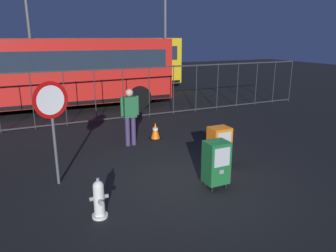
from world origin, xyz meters
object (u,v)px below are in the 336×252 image
(pedestrian, at_px, (130,114))
(bus_near, at_px, (47,70))
(newspaper_box_primary, at_px, (219,145))
(fire_hydrant, at_px, (99,199))
(newspaper_box_secondary, at_px, (216,162))
(street_light_near_right, at_px, (165,12))
(traffic_cone, at_px, (155,131))
(street_light_near_left, at_px, (27,7))
(stop_sign, at_px, (52,112))
(bus_far, at_px, (90,62))

(pedestrian, bearing_deg, bus_near, 105.42)
(newspaper_box_primary, distance_m, pedestrian, 2.88)
(fire_hydrant, xyz_separation_m, bus_near, (0.12, 9.44, 1.36))
(newspaper_box_secondary, height_order, street_light_near_right, street_light_near_right)
(newspaper_box_primary, distance_m, bus_near, 9.06)
(traffic_cone, relative_size, street_light_near_left, 0.07)
(traffic_cone, relative_size, bus_near, 0.05)
(bus_near, distance_m, street_light_near_right, 6.85)
(stop_sign, bearing_deg, bus_near, 85.49)
(traffic_cone, height_order, street_light_near_right, street_light_near_right)
(street_light_near_left, bearing_deg, pedestrian, -75.48)
(pedestrian, bearing_deg, newspaper_box_primary, -61.11)
(newspaper_box_primary, distance_m, traffic_cone, 2.79)
(traffic_cone, xyz_separation_m, bus_far, (0.09, 9.43, 1.45))
(traffic_cone, bearing_deg, street_light_near_left, 110.80)
(traffic_cone, xyz_separation_m, street_light_near_right, (3.65, 7.14, 4.07))
(stop_sign, height_order, street_light_near_right, street_light_near_right)
(fire_hydrant, bearing_deg, street_light_near_left, 91.48)
(traffic_cone, relative_size, street_light_near_right, 0.07)
(newspaper_box_secondary, xyz_separation_m, street_light_near_left, (-2.79, 11.32, 3.81))
(newspaper_box_secondary, bearing_deg, street_light_near_left, 103.83)
(bus_near, height_order, street_light_near_right, street_light_near_right)
(pedestrian, height_order, traffic_cone, pedestrian)
(newspaper_box_secondary, relative_size, stop_sign, 0.46)
(fire_hydrant, relative_size, bus_far, 0.07)
(fire_hydrant, height_order, newspaper_box_secondary, newspaper_box_secondary)
(traffic_cone, distance_m, street_light_near_left, 9.24)
(newspaper_box_primary, relative_size, newspaper_box_secondary, 1.00)
(bus_far, bearing_deg, street_light_near_right, -37.81)
(pedestrian, xyz_separation_m, bus_near, (-1.64, 5.96, 0.76))
(fire_hydrant, height_order, bus_far, bus_far)
(newspaper_box_primary, distance_m, newspaper_box_secondary, 1.08)
(newspaper_box_primary, xyz_separation_m, street_light_near_left, (-3.44, 10.46, 3.81))
(newspaper_box_primary, distance_m, street_light_near_left, 11.65)
(newspaper_box_secondary, distance_m, pedestrian, 3.46)
(newspaper_box_primary, xyz_separation_m, bus_near, (-3.03, 8.46, 1.14))
(traffic_cone, bearing_deg, stop_sign, -147.53)
(traffic_cone, xyz_separation_m, bus_near, (-2.52, 5.74, 1.45))
(pedestrian, xyz_separation_m, street_light_near_left, (-2.06, 7.96, 3.43))
(street_light_near_left, bearing_deg, bus_near, -78.21)
(newspaper_box_secondary, xyz_separation_m, bus_near, (-2.37, 9.33, 1.14))
(bus_far, distance_m, street_light_near_left, 4.38)
(stop_sign, distance_m, street_light_near_left, 10.12)
(bus_far, xyz_separation_m, street_light_near_right, (3.56, -2.30, 2.63))
(newspaper_box_secondary, bearing_deg, fire_hydrant, -177.50)
(newspaper_box_primary, height_order, street_light_near_left, street_light_near_left)
(traffic_cone, bearing_deg, fire_hydrant, -125.59)
(newspaper_box_secondary, bearing_deg, bus_near, 104.26)
(newspaper_box_secondary, bearing_deg, stop_sign, 151.90)
(newspaper_box_primary, xyz_separation_m, stop_sign, (-3.64, 0.73, 1.03))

